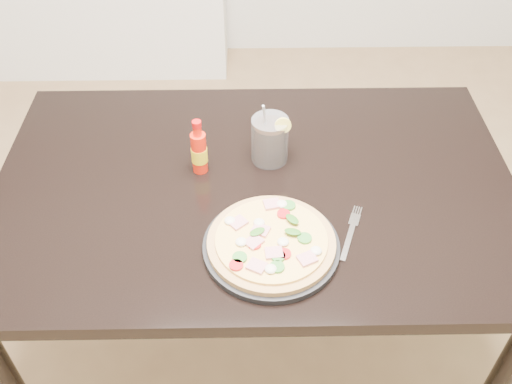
{
  "coord_description": "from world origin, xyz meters",
  "views": [
    {
      "loc": [
        0.02,
        -0.91,
        1.79
      ],
      "look_at": [
        0.04,
        0.09,
        0.83
      ],
      "focal_mm": 40.0,
      "sensor_mm": 36.0,
      "label": 1
    }
  ],
  "objects_px": {
    "plate": "(271,247)",
    "pizza": "(271,241)",
    "dining_table": "(255,205)",
    "hot_sauce_bottle": "(199,151)",
    "cola_cup": "(270,141)",
    "fork": "(351,231)",
    "media_console": "(101,26)"
  },
  "relations": [
    {
      "from": "hot_sauce_bottle",
      "to": "cola_cup",
      "type": "relative_size",
      "value": 0.86
    },
    {
      "from": "media_console",
      "to": "fork",
      "type": "bearing_deg",
      "value": -62.3
    },
    {
      "from": "plate",
      "to": "cola_cup",
      "type": "height_order",
      "value": "cola_cup"
    },
    {
      "from": "hot_sauce_bottle",
      "to": "cola_cup",
      "type": "distance_m",
      "value": 0.2
    },
    {
      "from": "dining_table",
      "to": "hot_sauce_bottle",
      "type": "xyz_separation_m",
      "value": [
        -0.15,
        0.06,
        0.15
      ]
    },
    {
      "from": "plate",
      "to": "media_console",
      "type": "height_order",
      "value": "plate"
    },
    {
      "from": "plate",
      "to": "hot_sauce_bottle",
      "type": "bearing_deg",
      "value": 122.49
    },
    {
      "from": "hot_sauce_bottle",
      "to": "cola_cup",
      "type": "bearing_deg",
      "value": 13.39
    },
    {
      "from": "plate",
      "to": "pizza",
      "type": "distance_m",
      "value": 0.02
    },
    {
      "from": "dining_table",
      "to": "pizza",
      "type": "xyz_separation_m",
      "value": [
        0.03,
        -0.23,
        0.11
      ]
    },
    {
      "from": "pizza",
      "to": "cola_cup",
      "type": "bearing_deg",
      "value": 88.65
    },
    {
      "from": "fork",
      "to": "media_console",
      "type": "bearing_deg",
      "value": 137.42
    },
    {
      "from": "pizza",
      "to": "fork",
      "type": "xyz_separation_m",
      "value": [
        0.2,
        0.05,
        -0.02
      ]
    },
    {
      "from": "pizza",
      "to": "fork",
      "type": "relative_size",
      "value": 1.66
    },
    {
      "from": "fork",
      "to": "media_console",
      "type": "relative_size",
      "value": 0.13
    },
    {
      "from": "fork",
      "to": "hot_sauce_bottle",
      "type": "bearing_deg",
      "value": 167.88
    },
    {
      "from": "media_console",
      "to": "dining_table",
      "type": "bearing_deg",
      "value": -65.71
    },
    {
      "from": "dining_table",
      "to": "media_console",
      "type": "xyz_separation_m",
      "value": [
        -0.84,
        1.86,
        -0.42
      ]
    },
    {
      "from": "fork",
      "to": "media_console",
      "type": "distance_m",
      "value": 2.36
    },
    {
      "from": "plate",
      "to": "fork",
      "type": "distance_m",
      "value": 0.2
    },
    {
      "from": "plate",
      "to": "dining_table",
      "type": "bearing_deg",
      "value": 98.36
    },
    {
      "from": "dining_table",
      "to": "pizza",
      "type": "distance_m",
      "value": 0.26
    },
    {
      "from": "cola_cup",
      "to": "media_console",
      "type": "distance_m",
      "value": 2.05
    },
    {
      "from": "dining_table",
      "to": "media_console",
      "type": "bearing_deg",
      "value": 114.29
    },
    {
      "from": "hot_sauce_bottle",
      "to": "fork",
      "type": "height_order",
      "value": "hot_sauce_bottle"
    },
    {
      "from": "dining_table",
      "to": "plate",
      "type": "distance_m",
      "value": 0.25
    },
    {
      "from": "dining_table",
      "to": "fork",
      "type": "distance_m",
      "value": 0.31
    },
    {
      "from": "cola_cup",
      "to": "hot_sauce_bottle",
      "type": "bearing_deg",
      "value": -166.61
    },
    {
      "from": "pizza",
      "to": "plate",
      "type": "bearing_deg",
      "value": 33.2
    },
    {
      "from": "plate",
      "to": "cola_cup",
      "type": "relative_size",
      "value": 1.7
    },
    {
      "from": "plate",
      "to": "pizza",
      "type": "bearing_deg",
      "value": -146.8
    },
    {
      "from": "plate",
      "to": "hot_sauce_bottle",
      "type": "distance_m",
      "value": 0.35
    }
  ]
}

